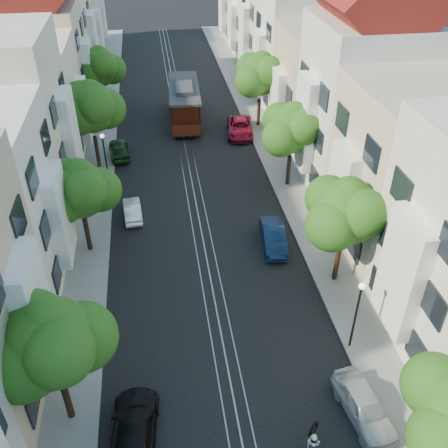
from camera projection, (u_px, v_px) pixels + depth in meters
name	position (u px, v px, depth m)	size (l,w,h in m)	color
ground	(185.00, 145.00, 43.87)	(200.00, 200.00, 0.00)	black
sidewalk_east	(265.00, 139.00, 44.71)	(2.50, 80.00, 0.12)	gray
sidewalk_west	(101.00, 150.00, 42.95)	(2.50, 80.00, 0.12)	gray
rail_left	(179.00, 145.00, 43.79)	(0.06, 80.00, 0.02)	gray
rail_slot	(185.00, 145.00, 43.86)	(0.06, 80.00, 0.02)	gray
rail_right	(191.00, 145.00, 43.93)	(0.06, 80.00, 0.02)	gray
lane_line	(185.00, 145.00, 43.86)	(0.08, 80.00, 0.01)	tan
townhouses_east	(322.00, 81.00, 42.24)	(7.75, 72.00, 12.00)	beige
townhouses_west	(32.00, 97.00, 39.42)	(7.75, 72.00, 11.76)	silver
tree_e_b	(346.00, 213.00, 26.66)	(4.93, 4.08, 6.68)	black
tree_e_c	(293.00, 130.00, 35.61)	(4.84, 3.99, 6.52)	black
tree_e_d	(261.00, 75.00, 44.33)	(5.01, 4.16, 6.85)	black
tree_w_a	(52.00, 345.00, 19.26)	(4.93, 4.08, 6.68)	black
tree_w_b	(80.00, 191.00, 29.14)	(4.72, 3.87, 6.27)	black
tree_w_c	(91.00, 108.00, 37.63)	(5.13, 4.28, 7.09)	black
tree_w_d	(100.00, 68.00, 46.78)	(4.84, 3.99, 6.52)	black
lamp_east	(358.00, 306.00, 23.62)	(0.32, 0.32, 4.16)	black
lamp_west	(105.00, 152.00, 36.61)	(0.32, 0.32, 4.16)	black
sportbike_rider	(313.00, 448.00, 19.98)	(0.89, 1.87, 1.38)	black
cable_car	(184.00, 101.00, 46.99)	(3.22, 9.00, 3.41)	black
parked_car_e_near	(364.00, 406.00, 21.69)	(1.57, 3.91, 1.33)	#B1B8BD
parked_car_e_mid	(274.00, 237.00, 31.74)	(1.40, 4.02, 1.33)	#0D1F42
parked_car_e_far	(240.00, 128.00, 45.24)	(2.25, 4.88, 1.36)	maroon
parked_car_w_near	(134.00, 432.00, 20.67)	(1.92, 4.73, 1.37)	black
parked_car_w_mid	(132.00, 210.00, 34.45)	(1.15, 3.30, 1.09)	white
parked_car_w_far	(119.00, 149.00, 41.77)	(1.59, 3.94, 1.34)	#173816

